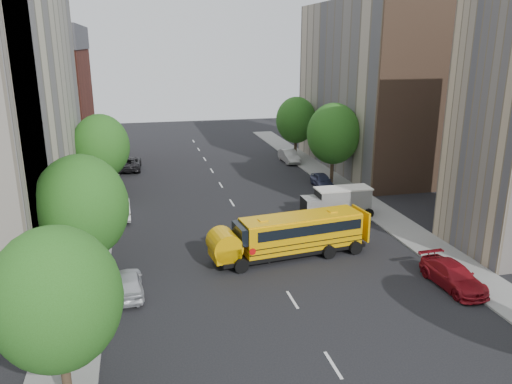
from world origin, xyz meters
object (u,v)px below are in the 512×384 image
object	(u,v)px
street_tree_4	(333,134)
street_tree_5	(296,120)
safari_truck	(338,201)
parked_car_4	(322,180)
street_tree_0	(56,299)
street_tree_1	(82,207)
parked_car_1	(119,208)
school_bus	(290,234)
parked_car_3	(453,276)
parked_car_5	(289,156)
parked_car_2	(130,163)
street_tree_2	(101,146)
parked_car_0	(128,283)

from	to	relation	value
street_tree_4	street_tree_5	xyz separation A→B (m)	(-0.00, 12.00, -0.37)
street_tree_4	safari_truck	size ratio (longest dim) A/B	1.44
street_tree_4	safari_truck	xyz separation A→B (m)	(-3.28, -9.53, -3.80)
parked_car_4	street_tree_5	bearing A→B (deg)	87.17
street_tree_0	street_tree_1	xyz separation A→B (m)	(0.00, 10.00, 0.31)
street_tree_4	parked_car_1	size ratio (longest dim) A/B	1.70
street_tree_5	school_bus	size ratio (longest dim) A/B	0.73
parked_car_3	parked_car_5	distance (m)	32.68
school_bus	parked_car_2	distance (m)	28.91
parked_car_1	street_tree_4	bearing A→B (deg)	-166.81
parked_car_5	street_tree_2	bearing A→B (deg)	-154.80
street_tree_2	parked_car_4	bearing A→B (deg)	-2.78
parked_car_0	parked_car_3	size ratio (longest dim) A/B	0.84
street_tree_0	street_tree_4	size ratio (longest dim) A/B	0.91
street_tree_4	parked_car_4	size ratio (longest dim) A/B	2.07
street_tree_4	school_bus	world-z (taller)	street_tree_4
street_tree_5	parked_car_1	xyz separation A→B (m)	(-20.60, -17.67, -3.92)
parked_car_3	parked_car_5	world-z (taller)	parked_car_5
street_tree_5	street_tree_4	bearing A→B (deg)	-90.00
street_tree_5	parked_car_3	size ratio (longest dim) A/B	1.57
street_tree_4	parked_car_4	distance (m)	4.73
street_tree_0	parked_car_2	size ratio (longest dim) A/B	1.40
street_tree_5	street_tree_0	bearing A→B (deg)	-118.81
street_tree_5	parked_car_3	world-z (taller)	street_tree_5
street_tree_2	parked_car_1	xyz separation A→B (m)	(1.40, -5.67, -4.04)
parked_car_0	street_tree_4	bearing A→B (deg)	-138.47
parked_car_1	parked_car_3	bearing A→B (deg)	136.23
street_tree_2	parked_car_3	distance (m)	30.84
street_tree_4	school_bus	size ratio (longest dim) A/B	0.79
parked_car_1	parked_car_2	world-z (taller)	parked_car_1
school_bus	street_tree_0	bearing A→B (deg)	-144.31
street_tree_2	street_tree_4	bearing A→B (deg)	0.00
street_tree_0	street_tree_5	bearing A→B (deg)	61.19
street_tree_0	parked_car_5	bearing A→B (deg)	61.57
school_bus	street_tree_5	bearing A→B (deg)	64.34
street_tree_5	parked_car_1	distance (m)	27.42
street_tree_2	street_tree_5	xyz separation A→B (m)	(22.00, 12.00, -0.12)
street_tree_4	parked_car_1	xyz separation A→B (m)	(-20.60, -5.67, -4.29)
street_tree_5	parked_car_0	bearing A→B (deg)	-122.37
street_tree_4	street_tree_5	bearing A→B (deg)	90.00
parked_car_0	parked_car_4	bearing A→B (deg)	-137.90
street_tree_0	parked_car_2	xyz separation A→B (m)	(2.11, 38.63, -3.91)
street_tree_2	parked_car_4	xyz separation A→B (m)	(20.60, -1.00, -4.16)
parked_car_3	parked_car_5	xyz separation A→B (m)	(0.07, 32.68, 0.05)
street_tree_5	parked_car_4	world-z (taller)	street_tree_5
street_tree_0	street_tree_2	xyz separation A→B (m)	(0.00, 28.00, 0.19)
street_tree_2	safari_truck	world-z (taller)	street_tree_2
safari_truck	parked_car_4	world-z (taller)	safari_truck
street_tree_5	parked_car_4	bearing A→B (deg)	-96.15
parked_car_0	parked_car_4	distance (m)	25.91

